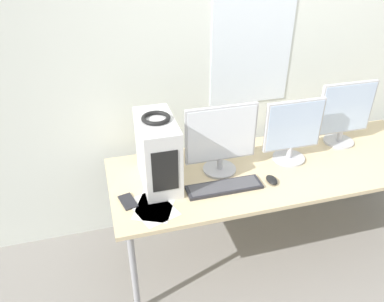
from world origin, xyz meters
TOP-DOWN VIEW (x-y plane):
  - ground_plane at (0.00, 0.00)m, footprint 14.00×14.00m
  - wall_back at (-0.00, 0.94)m, footprint 8.00×0.07m
  - desk at (0.00, 0.41)m, footprint 2.33×0.81m
  - pc_tower at (-0.84, 0.45)m, footprint 0.22×0.44m
  - headphones at (-0.84, 0.45)m, footprint 0.17×0.17m
  - monitor_main at (-0.42, 0.46)m, footprint 0.48×0.22m
  - monitor_right_near at (0.10, 0.47)m, footprint 0.41×0.22m
  - monitor_right_far at (0.58, 0.58)m, footprint 0.43×0.22m
  - keyboard at (-0.46, 0.26)m, footprint 0.48×0.14m
  - mouse at (-0.14, 0.25)m, footprint 0.06×0.11m
  - cell_phone at (-1.06, 0.29)m, footprint 0.11×0.16m
  - paper_sheet_left at (-0.93, 0.20)m, footprint 0.30×0.35m
  - paper_sheet_front at (-0.91, 0.22)m, footprint 0.31×0.36m

SIDE VIEW (x-z plane):
  - ground_plane at x=0.00m, z-range 0.00..0.00m
  - desk at x=0.00m, z-range 0.32..1.06m
  - paper_sheet_left at x=-0.93m, z-range 0.73..0.74m
  - paper_sheet_front at x=-0.91m, z-range 0.73..0.74m
  - cell_phone at x=-1.06m, z-range 0.73..0.74m
  - keyboard at x=-0.46m, z-range 0.73..0.76m
  - mouse at x=-0.14m, z-range 0.73..0.76m
  - pc_tower at x=-0.84m, z-range 0.73..1.17m
  - monitor_right_near at x=0.10m, z-range 0.74..1.18m
  - monitor_main at x=-0.42m, z-range 0.74..1.21m
  - monitor_right_far at x=0.58m, z-range 0.74..1.22m
  - headphones at x=-0.84m, z-range 1.17..1.20m
  - wall_back at x=0.00m, z-range 0.00..2.70m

